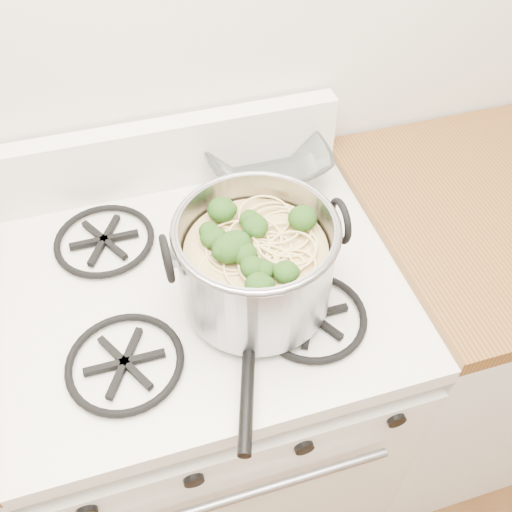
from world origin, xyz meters
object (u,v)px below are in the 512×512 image
object	(u,v)px
gas_range	(216,395)
stock_pot	(256,264)
spatula	(251,315)
glass_bowl	(266,166)

from	to	relation	value
gas_range	stock_pot	xyz separation A→B (m)	(0.08, -0.08, 0.57)
spatula	stock_pot	bearing A→B (deg)	81.76
gas_range	glass_bowl	distance (m)	0.60
gas_range	glass_bowl	bearing A→B (deg)	50.77
gas_range	stock_pot	bearing A→B (deg)	-42.89
spatula	glass_bowl	xyz separation A→B (m)	(0.15, 0.38, 0.00)
stock_pot	glass_bowl	distance (m)	0.36
gas_range	stock_pot	distance (m)	0.59
stock_pot	spatula	xyz separation A→B (m)	(-0.03, -0.05, -0.08)
stock_pot	glass_bowl	size ratio (longest dim) A/B	2.91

